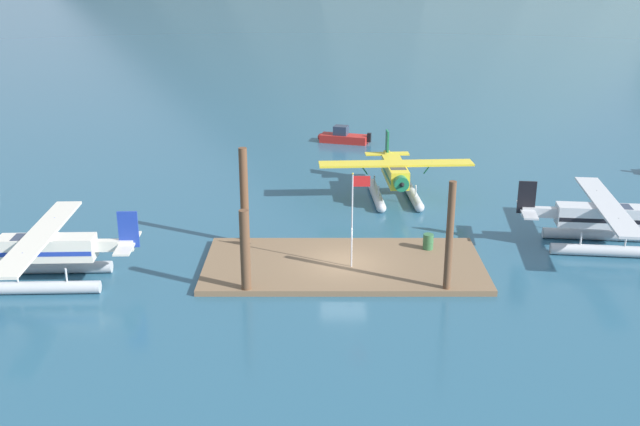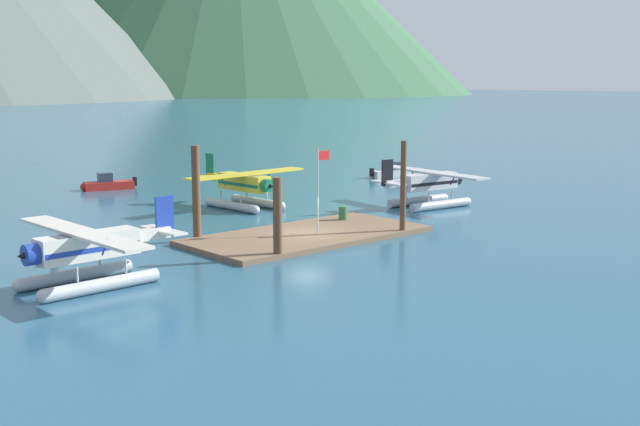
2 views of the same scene
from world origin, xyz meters
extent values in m
plane|color=#285670|center=(0.00, 0.00, 0.00)|extent=(1200.00, 1200.00, 0.00)
cube|color=brown|center=(0.00, 0.00, 0.15)|extent=(14.95, 7.20, 0.30)
cylinder|color=brown|center=(-4.92, -3.29, 2.21)|extent=(0.49, 0.49, 4.41)
cylinder|color=brown|center=(5.00, -3.24, 2.92)|extent=(0.36, 0.36, 5.84)
cylinder|color=brown|center=(-5.61, 3.54, 2.86)|extent=(0.48, 0.48, 5.72)
cylinder|color=silver|center=(0.39, -0.55, 2.84)|extent=(0.08, 0.08, 5.07)
cube|color=red|center=(0.84, -0.55, 5.02)|extent=(0.90, 0.03, 0.56)
sphere|color=gold|center=(0.39, -0.55, 5.42)|extent=(0.10, 0.10, 0.10)
cylinder|color=#33663D|center=(4.79, 1.92, 0.74)|extent=(0.58, 0.58, 0.88)
torus|color=#33663D|center=(4.79, 1.92, 0.74)|extent=(0.62, 0.62, 0.04)
sphere|color=orange|center=(-14.55, 3.11, 0.31)|extent=(0.61, 0.61, 0.61)
cylinder|color=#B7BABF|center=(-15.02, -3.22, 0.32)|extent=(5.62, 0.82, 0.64)
sphere|color=#B7BABF|center=(-17.82, -3.31, 0.32)|extent=(0.64, 0.64, 0.64)
cylinder|color=#B7BABF|center=(-15.10, -0.72, 0.32)|extent=(5.62, 0.82, 0.64)
sphere|color=#B7BABF|center=(-17.90, -0.81, 0.32)|extent=(0.64, 0.64, 0.64)
cylinder|color=#B7BABF|center=(-16.22, -3.26, 0.99)|extent=(0.10, 0.10, 0.70)
cylinder|color=#B7BABF|center=(-13.82, -3.18, 0.99)|extent=(0.10, 0.10, 0.70)
cylinder|color=#B7BABF|center=(-16.30, -0.76, 0.99)|extent=(0.10, 0.10, 0.70)
cylinder|color=#B7BABF|center=(-13.90, -0.69, 0.99)|extent=(0.10, 0.10, 0.70)
cube|color=silver|center=(-15.06, -1.97, 1.94)|extent=(4.84, 1.39, 1.20)
cube|color=#1E389E|center=(-15.06, -1.97, 1.84)|extent=(4.74, 1.41, 0.24)
cube|color=#283347|center=(-16.14, -2.01, 2.27)|extent=(1.13, 1.09, 0.56)
cube|color=silver|center=(-15.36, -1.98, 2.61)|extent=(1.73, 10.44, 0.14)
cylinder|color=#1E389E|center=(-15.29, -4.18, 2.27)|extent=(0.10, 0.62, 0.84)
cylinder|color=#1E389E|center=(-15.43, 0.22, 2.27)|extent=(0.10, 0.62, 0.84)
cylinder|color=#1E389E|center=(-17.76, -2.06, 1.94)|extent=(0.63, 0.98, 0.96)
cone|color=black|center=(-18.21, -2.07, 1.94)|extent=(0.36, 0.37, 0.36)
cube|color=silver|center=(-11.81, -1.87, 2.04)|extent=(2.21, 0.51, 0.56)
cube|color=#1E389E|center=(-10.91, -1.84, 2.89)|extent=(1.00, 0.15, 1.90)
cube|color=silver|center=(-11.01, -1.84, 2.14)|extent=(0.90, 3.22, 0.10)
cylinder|color=#B7BABF|center=(5.09, 11.81, 0.32)|extent=(0.93, 5.63, 0.64)
sphere|color=#B7BABF|center=(5.23, 9.01, 0.32)|extent=(0.64, 0.64, 0.64)
cylinder|color=#B7BABF|center=(2.59, 11.68, 0.32)|extent=(0.93, 5.63, 0.64)
sphere|color=#B7BABF|center=(2.73, 8.89, 0.32)|extent=(0.64, 0.64, 0.64)
cylinder|color=#B7BABF|center=(5.15, 10.61, 0.99)|extent=(0.10, 0.10, 0.70)
cylinder|color=#B7BABF|center=(5.02, 13.01, 0.99)|extent=(0.10, 0.10, 0.70)
cylinder|color=#B7BABF|center=(2.65, 10.48, 0.99)|extent=(0.10, 0.10, 0.70)
cylinder|color=#B7BABF|center=(2.53, 12.88, 0.99)|extent=(0.10, 0.10, 0.70)
cube|color=yellow|center=(3.84, 11.75, 1.94)|extent=(1.48, 4.86, 1.20)
cube|color=#196B47|center=(3.84, 11.75, 1.84)|extent=(1.50, 4.76, 0.24)
cube|color=#283347|center=(3.89, 10.67, 2.27)|extent=(1.11, 1.15, 0.56)
cube|color=yellow|center=(3.85, 11.45, 2.61)|extent=(10.46, 1.93, 0.14)
cylinder|color=#196B47|center=(6.05, 11.56, 2.27)|extent=(0.63, 0.11, 0.84)
cylinder|color=#196B47|center=(1.66, 11.33, 2.27)|extent=(0.63, 0.11, 0.84)
cylinder|color=#196B47|center=(3.97, 9.05, 1.94)|extent=(0.99, 0.65, 0.96)
cone|color=black|center=(4.00, 8.60, 1.94)|extent=(0.38, 0.37, 0.36)
cube|color=yellow|center=(3.67, 14.99, 2.04)|extent=(0.55, 2.22, 0.56)
cube|color=#196B47|center=(3.62, 15.89, 2.89)|extent=(0.17, 1.00, 1.90)
cube|color=yellow|center=(3.63, 15.79, 2.14)|extent=(3.24, 0.96, 0.10)
cylinder|color=#B7BABF|center=(14.75, 4.09, 0.32)|extent=(5.64, 1.26, 0.64)
sphere|color=#B7BABF|center=(17.53, 3.78, 0.32)|extent=(0.64, 0.64, 0.64)
cylinder|color=#B7BABF|center=(14.47, 1.61, 0.32)|extent=(5.64, 1.26, 0.64)
sphere|color=#B7BABF|center=(17.25, 1.30, 0.32)|extent=(0.64, 0.64, 0.64)
cylinder|color=#B7BABF|center=(15.94, 3.96, 0.99)|extent=(0.10, 0.10, 0.70)
cylinder|color=#B7BABF|center=(13.56, 4.23, 0.99)|extent=(0.10, 0.10, 0.70)
cylinder|color=#B7BABF|center=(15.66, 1.48, 0.99)|extent=(0.10, 0.10, 0.70)
cylinder|color=#B7BABF|center=(13.28, 1.74, 0.99)|extent=(0.10, 0.10, 0.70)
cube|color=silver|center=(14.61, 2.85, 1.94)|extent=(4.91, 1.77, 1.20)
cube|color=black|center=(14.61, 2.85, 1.84)|extent=(4.82, 1.78, 0.24)
cube|color=#283347|center=(15.68, 2.73, 2.27)|extent=(1.21, 1.17, 0.56)
cube|color=silver|center=(14.91, 2.82, 2.61)|extent=(2.55, 10.49, 0.14)
cylinder|color=black|center=(15.15, 5.00, 2.27)|extent=(0.15, 0.63, 0.84)
cylinder|color=black|center=(14.66, 0.63, 2.27)|extent=(0.15, 0.63, 0.84)
cylinder|color=black|center=(17.29, 2.55, 1.94)|extent=(0.70, 1.02, 0.96)
cone|color=black|center=(17.74, 2.50, 1.94)|extent=(0.39, 0.40, 0.36)
cube|color=silver|center=(11.38, 3.21, 2.04)|extent=(2.24, 0.68, 0.56)
cube|color=black|center=(10.48, 3.32, 2.89)|extent=(1.01, 0.23, 1.90)
cube|color=silver|center=(10.58, 3.30, 2.14)|extent=(1.15, 3.27, 0.10)
cube|color=silver|center=(26.01, 17.52, 0.35)|extent=(4.42, 2.36, 0.70)
sphere|color=silver|center=(28.06, 17.07, 0.35)|extent=(0.70, 0.70, 0.70)
cube|color=#283347|center=(26.30, 17.45, 1.10)|extent=(1.41, 1.33, 0.80)
cube|color=black|center=(23.78, 18.00, 0.60)|extent=(0.39, 0.42, 0.80)
cube|color=#B2231E|center=(0.88, 27.79, 0.35)|extent=(4.45, 2.61, 0.70)
sphere|color=#B2231E|center=(-1.14, 28.37, 0.35)|extent=(0.70, 0.70, 0.70)
cube|color=#283347|center=(0.59, 27.87, 1.10)|extent=(1.46, 1.39, 0.80)
cube|color=black|center=(3.07, 27.15, 0.60)|extent=(0.41, 0.43, 0.80)
camera|label=1|loc=(-1.27, -36.55, 16.01)|focal=41.48mm
camera|label=2|loc=(-30.57, -35.61, 9.50)|focal=44.07mm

